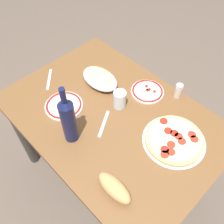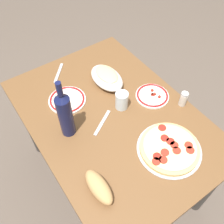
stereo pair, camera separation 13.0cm
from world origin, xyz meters
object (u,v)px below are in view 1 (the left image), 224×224
water_glass (120,99)px  bread_loaf (114,188)px  baked_pasta_dish (100,78)px  side_plate_far (147,91)px  side_plate_near (64,105)px  spice_shaker (178,91)px  wine_bottle (68,120)px  dining_table (112,130)px  pepperoni_pizza (174,140)px

water_glass → bread_loaf: (-0.32, 0.35, -0.02)m
baked_pasta_dish → water_glass: size_ratio=2.38×
side_plate_far → side_plate_near: bearing=58.9°
side_plate_far → spice_shaker: bearing=-144.3°
wine_bottle → side_plate_far: (-0.06, -0.49, -0.13)m
dining_table → baked_pasta_dish: baked_pasta_dish is taller
wine_bottle → water_glass: wine_bottle is taller
water_glass → side_plate_far: bearing=-102.3°
wine_bottle → bread_loaf: size_ratio=1.92×
dining_table → side_plate_far: side_plate_far is taller
side_plate_far → water_glass: bearing=77.7°
water_glass → side_plate_near: (0.20, 0.22, -0.04)m
dining_table → water_glass: (0.02, -0.08, 0.18)m
wine_bottle → side_plate_near: bearing=-26.2°
baked_pasta_dish → spice_shaker: bearing=-147.3°
side_plate_near → bread_loaf: bread_loaf is taller
dining_table → bread_loaf: 0.44m
water_glass → spice_shaker: (-0.17, -0.28, -0.01)m
wine_bottle → bread_loaf: 0.36m
side_plate_far → bread_loaf: (-0.28, 0.54, 0.02)m
side_plate_far → baked_pasta_dish: bearing=30.8°
wine_bottle → side_plate_far: wine_bottle is taller
wine_bottle → water_glass: (-0.02, -0.31, -0.09)m
bread_loaf → side_plate_near: bearing=-14.1°
side_plate_near → spice_shaker: (-0.38, -0.50, 0.03)m
water_glass → side_plate_near: size_ratio=0.49×
pepperoni_pizza → baked_pasta_dish: bearing=-1.3°
baked_pasta_dish → spice_shaker: (-0.37, -0.24, 0.00)m
pepperoni_pizza → wine_bottle: 0.51m
side_plate_near → spice_shaker: 0.63m
side_plate_far → bread_loaf: bearing=117.7°
pepperoni_pizza → side_plate_near: (0.55, 0.25, -0.01)m
pepperoni_pizza → bread_loaf: (0.02, 0.38, 0.02)m
baked_pasta_dish → side_plate_near: baked_pasta_dish is taller
dining_table → water_glass: 0.20m
water_glass → side_plate_near: bearing=47.3°
pepperoni_pizza → baked_pasta_dish: 0.55m
water_glass → side_plate_near: 0.30m
dining_table → baked_pasta_dish: 0.31m
side_plate_far → wine_bottle: bearing=83.1°
dining_table → side_plate_far: (-0.02, -0.26, 0.14)m
side_plate_far → bread_loaf: 0.61m
dining_table → baked_pasta_dish: bearing=-27.9°
baked_pasta_dish → side_plate_far: 0.28m
side_plate_near → side_plate_far: bearing=-121.1°
baked_pasta_dish → side_plate_near: bearing=89.2°
pepperoni_pizza → baked_pasta_dish: (0.55, -0.01, 0.03)m
dining_table → pepperoni_pizza: bearing=-162.0°
wine_bottle → side_plate_near: (0.18, -0.09, -0.13)m
side_plate_near → wine_bottle: bearing=153.8°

